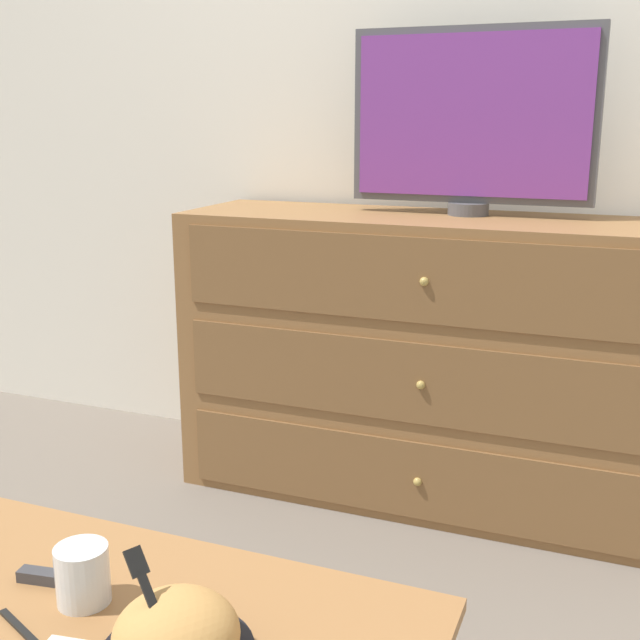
# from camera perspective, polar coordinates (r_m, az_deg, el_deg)

# --- Properties ---
(ground_plane) EXTENTS (12.00, 12.00, 0.00)m
(ground_plane) POSITION_cam_1_polar(r_m,az_deg,el_deg) (2.72, 10.78, -10.13)
(ground_plane) COLOR #70665B
(wall_back) EXTENTS (12.00, 0.05, 2.60)m
(wall_back) POSITION_cam_1_polar(r_m,az_deg,el_deg) (2.51, 12.35, 18.21)
(wall_back) COLOR white
(wall_back) RESTS_ON ground_plane
(dresser) EXTENTS (1.51, 0.45, 0.84)m
(dresser) POSITION_cam_1_polar(r_m,az_deg,el_deg) (2.36, 8.53, -2.96)
(dresser) COLOR olive
(dresser) RESTS_ON ground_plane
(tv) EXTENTS (0.68, 0.11, 0.51)m
(tv) POSITION_cam_1_polar(r_m,az_deg,el_deg) (2.32, 10.80, 13.89)
(tv) COLOR #515156
(tv) RESTS_ON dresser
(drink_cup) EXTENTS (0.08, 0.08, 0.09)m
(drink_cup) POSITION_cam_1_polar(r_m,az_deg,el_deg) (1.25, -16.51, -17.18)
(drink_cup) COLOR #9E6638
(drink_cup) RESTS_ON coffee_table
(remote_control) EXTENTS (0.14, 0.04, 0.02)m
(remote_control) POSITION_cam_1_polar(r_m,az_deg,el_deg) (1.32, -17.91, -17.12)
(remote_control) COLOR #38383D
(remote_control) RESTS_ON coffee_table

